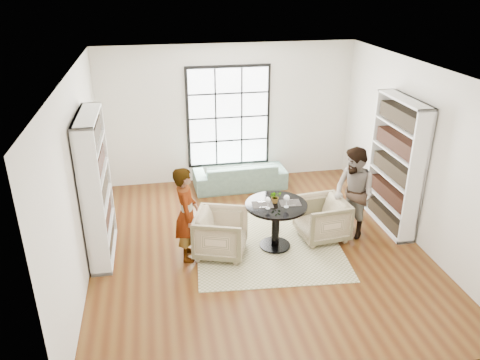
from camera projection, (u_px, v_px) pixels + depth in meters
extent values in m
plane|color=#5B3815|center=(257.00, 247.00, 8.04)|extent=(6.00, 6.00, 0.00)
plane|color=silver|center=(228.00, 114.00, 10.12)|extent=(5.50, 0.00, 5.50)
plane|color=silver|center=(79.00, 179.00, 6.97)|extent=(0.00, 6.00, 6.00)
plane|color=silver|center=(417.00, 155.00, 7.89)|extent=(0.00, 6.00, 6.00)
plane|color=silver|center=(324.00, 276.00, 4.74)|extent=(5.50, 0.00, 5.50)
plane|color=white|center=(260.00, 71.00, 6.82)|extent=(6.00, 6.00, 0.00)
cube|color=black|center=(228.00, 117.00, 10.12)|extent=(1.82, 0.06, 2.22)
cube|color=white|center=(229.00, 117.00, 10.09)|extent=(1.70, 0.02, 2.10)
cube|color=#B9AF8A|center=(268.00, 244.00, 8.10)|extent=(2.64, 2.64, 0.01)
cylinder|color=black|center=(275.00, 245.00, 8.04)|extent=(0.53, 0.53, 0.04)
cylinder|color=black|center=(276.00, 226.00, 7.88)|extent=(0.13, 0.13, 0.74)
cylinder|color=black|center=(276.00, 205.00, 7.72)|extent=(1.03, 1.03, 0.04)
imported|color=gray|center=(240.00, 175.00, 10.15)|extent=(2.00, 0.83, 0.58)
imported|color=tan|center=(221.00, 234.00, 7.71)|extent=(1.04, 1.03, 0.75)
imported|color=tan|center=(322.00, 219.00, 8.18)|extent=(0.88, 0.86, 0.74)
imported|color=gray|center=(186.00, 214.00, 7.44)|extent=(0.42, 0.61, 1.59)
imported|color=gray|center=(354.00, 193.00, 8.09)|extent=(0.85, 0.96, 1.63)
cube|color=black|center=(263.00, 205.00, 7.68)|extent=(0.36, 0.29, 0.01)
cube|color=black|center=(290.00, 203.00, 7.74)|extent=(0.36, 0.29, 0.01)
cylinder|color=silver|center=(268.00, 208.00, 7.56)|extent=(0.07, 0.07, 0.01)
cylinder|color=silver|center=(268.00, 205.00, 7.54)|extent=(0.01, 0.01, 0.11)
sphere|color=maroon|center=(268.00, 200.00, 7.50)|extent=(0.09, 0.09, 0.09)
ellipsoid|color=white|center=(268.00, 200.00, 7.50)|extent=(0.09, 0.09, 0.10)
cylinder|color=silver|center=(286.00, 207.00, 7.61)|extent=(0.08, 0.08, 0.01)
cylinder|color=silver|center=(286.00, 203.00, 7.58)|extent=(0.01, 0.01, 0.12)
sphere|color=maroon|center=(287.00, 198.00, 7.54)|extent=(0.09, 0.09, 0.09)
ellipsoid|color=white|center=(287.00, 198.00, 7.54)|extent=(0.10, 0.10, 0.11)
imported|color=gray|center=(275.00, 197.00, 7.72)|extent=(0.21, 0.19, 0.21)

